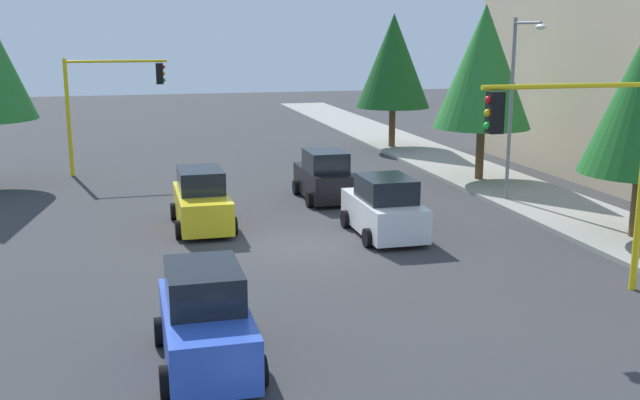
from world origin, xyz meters
name	(u,v)px	position (x,y,z in m)	size (l,w,h in m)	color
ground_plane	(298,246)	(0.00, 0.00, 0.00)	(120.00, 120.00, 0.00)	#353538
sidewalk_kerb	(523,193)	(-5.00, 10.50, 0.07)	(80.00, 4.00, 0.15)	gray
traffic_signal_far_right	(109,92)	(-14.00, -5.64, 3.79)	(0.36, 4.59, 5.32)	yellow
traffic_signal_near_left	(580,145)	(6.00, 5.65, 3.83)	(0.36, 4.59, 5.39)	yellow
street_lamp_curbside	(517,91)	(-3.61, 9.20, 4.35)	(2.15, 0.28, 7.00)	slate
tree_roadside_far	(393,61)	(-18.00, 9.50, 4.90)	(4.09, 4.09, 7.48)	brown
tree_roadside_mid	(484,67)	(-8.00, 10.00, 5.01)	(4.18, 4.18, 7.64)	brown
car_yellow	(202,201)	(-3.15, -2.61, 0.90)	(4.19, 1.98, 1.98)	yellow
car_blue	(206,321)	(7.74, -3.59, 0.90)	(3.91, 1.96, 1.98)	blue
car_black	(325,177)	(-6.20, 2.49, 0.90)	(3.80, 1.97, 1.98)	black
car_white	(384,209)	(-0.54, 3.00, 0.90)	(3.95, 2.06, 1.98)	white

